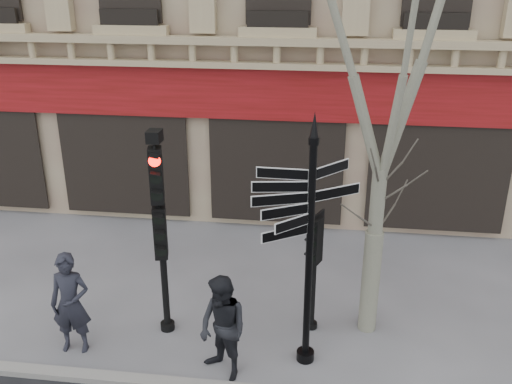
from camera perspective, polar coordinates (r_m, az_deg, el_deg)
ground at (r=11.00m, az=-0.63°, el=-14.64°), size 80.00×80.00×0.00m
fingerpost at (r=9.04m, az=5.56°, el=-1.12°), size 2.48×2.48×4.52m
traffic_signal_main at (r=10.18m, az=-9.62°, el=-1.82°), size 0.50×0.41×3.97m
traffic_signal_secondary at (r=10.52m, az=5.87°, el=-6.02°), size 0.47×0.42×2.35m
plane_tree at (r=9.49m, az=13.52°, el=15.57°), size 3.00×3.00×7.97m
pedestrian_a at (r=10.77m, az=-18.05°, el=-10.55°), size 0.75×0.53×1.93m
pedestrian_b at (r=9.71m, az=-3.32°, el=-13.47°), size 1.16×1.12×1.88m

